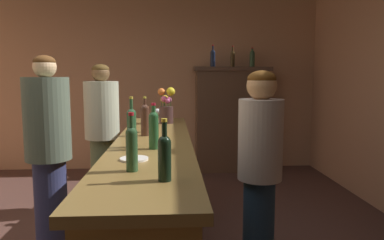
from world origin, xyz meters
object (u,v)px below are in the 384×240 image
(wine_bottle_merlot, at_px, (154,128))
(display_bottle_left, at_px, (213,57))
(patron_in_grey, at_px, (102,132))
(wine_glass_front, at_px, (157,112))
(wine_bottle_rose, at_px, (145,118))
(wine_bottle_riesling, at_px, (132,146))
(wine_bottle_chardonnay, at_px, (165,155))
(flower_arrangement, at_px, (166,107))
(cheese_plate, at_px, (134,159))
(wine_glass_mid, at_px, (149,120))
(display_cabinet, at_px, (231,117))
(bartender, at_px, (260,168))
(bar_counter, at_px, (154,203))
(display_bottle_midleft, at_px, (233,58))
(display_bottle_center, at_px, (252,58))
(patron_by_cabinet, at_px, (49,151))
(wine_bottle_pinot, at_px, (132,126))

(wine_bottle_merlot, bearing_deg, display_bottle_left, 76.53)
(patron_in_grey, bearing_deg, wine_glass_front, 66.74)
(wine_bottle_rose, bearing_deg, wine_bottle_riesling, -89.41)
(wine_bottle_chardonnay, distance_m, wine_bottle_riesling, 0.25)
(flower_arrangement, relative_size, cheese_plate, 2.24)
(wine_bottle_merlot, xyz_separation_m, wine_glass_mid, (-0.08, 0.76, -0.04))
(display_cabinet, height_order, display_bottle_left, display_bottle_left)
(display_bottle_left, xyz_separation_m, bartender, (-0.03, -3.15, -0.90))
(cheese_plate, bearing_deg, wine_bottle_riesling, -86.52)
(wine_bottle_rose, relative_size, patron_in_grey, 0.20)
(bar_counter, height_order, patron_in_grey, patron_in_grey)
(wine_bottle_merlot, distance_m, display_bottle_midleft, 3.36)
(display_bottle_midleft, height_order, display_bottle_center, display_bottle_midleft)
(wine_bottle_merlot, distance_m, flower_arrangement, 1.35)
(wine_bottle_riesling, bearing_deg, wine_glass_front, 88.45)
(wine_glass_mid, bearing_deg, display_cabinet, 64.78)
(display_cabinet, relative_size, patron_by_cabinet, 0.99)
(wine_bottle_merlot, bearing_deg, flower_arrangement, 87.20)
(display_bottle_midleft, bearing_deg, bar_counter, -110.88)
(display_cabinet, distance_m, cheese_plate, 3.64)
(display_cabinet, bearing_deg, wine_bottle_rose, -113.87)
(wine_bottle_merlot, bearing_deg, wine_bottle_rose, 99.84)
(wine_bottle_riesling, distance_m, cheese_plate, 0.28)
(display_bottle_left, bearing_deg, cheese_plate, -103.86)
(display_bottle_left, relative_size, display_bottle_center, 1.13)
(wine_glass_front, distance_m, patron_by_cabinet, 1.31)
(wine_bottle_riesling, bearing_deg, display_bottle_left, 77.29)
(display_bottle_left, bearing_deg, patron_in_grey, -131.31)
(bar_counter, distance_m, wine_glass_front, 1.28)
(bar_counter, height_order, wine_bottle_riesling, wine_bottle_riesling)
(display_cabinet, height_order, display_bottle_midleft, display_bottle_midleft)
(display_cabinet, xyz_separation_m, flower_arrangement, (-0.98, -1.78, 0.31))
(wine_bottle_riesling, xyz_separation_m, bartender, (0.81, 0.56, -0.27))
(cheese_plate, relative_size, bartender, 0.11)
(wine_bottle_pinot, relative_size, display_bottle_left, 1.06)
(patron_in_grey, bearing_deg, bartender, 27.14)
(wine_bottle_pinot, distance_m, patron_in_grey, 1.59)
(wine_bottle_riesling, height_order, patron_by_cabinet, patron_by_cabinet)
(bar_counter, bearing_deg, wine_bottle_merlot, -86.03)
(bar_counter, relative_size, wine_glass_front, 20.82)
(cheese_plate, height_order, display_bottle_midleft, display_bottle_midleft)
(display_bottle_left, bearing_deg, display_bottle_center, -0.00)
(display_bottle_midleft, bearing_deg, cheese_plate, -108.48)
(wine_bottle_pinot, height_order, patron_in_grey, patron_in_grey)
(display_cabinet, height_order, display_bottle_center, display_bottle_center)
(display_cabinet, xyz_separation_m, wine_bottle_rose, (-1.14, -2.57, 0.29))
(display_cabinet, xyz_separation_m, display_bottle_center, (0.31, -0.00, 0.91))
(wine_bottle_rose, distance_m, display_bottle_left, 2.78)
(display_cabinet, bearing_deg, wine_bottle_chardonnay, -103.82)
(wine_bottle_rose, relative_size, wine_bottle_merlot, 1.04)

